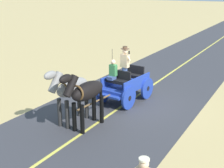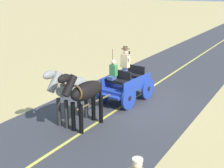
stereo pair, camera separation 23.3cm
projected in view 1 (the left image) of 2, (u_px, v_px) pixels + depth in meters
name	position (u px, v px, depth m)	size (l,w,h in m)	color
ground_plane	(129.00, 102.00, 13.35)	(200.00, 200.00, 0.00)	tan
road_surface	(129.00, 102.00, 13.35)	(6.04, 160.00, 0.01)	#38383D
road_centre_stripe	(129.00, 102.00, 13.35)	(0.12, 160.00, 0.00)	#DBCC4C
horse_drawn_carriage	(125.00, 83.00, 13.21)	(1.62, 4.52, 2.50)	#1E3899
horse_near_side	(86.00, 93.00, 10.51)	(0.70, 2.14, 2.21)	black
horse_off_side	(71.00, 89.00, 10.90)	(0.66, 2.13, 2.21)	gray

